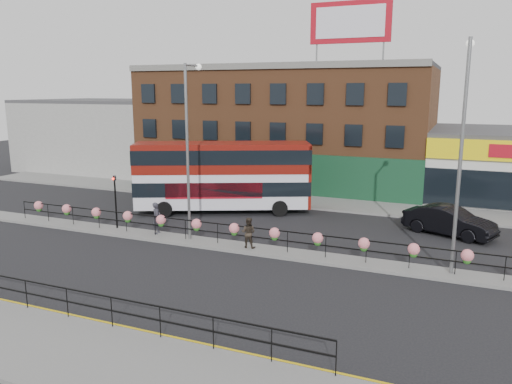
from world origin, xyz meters
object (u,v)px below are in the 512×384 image
at_px(double_decker_bus, 223,170).
at_px(pedestrian_b, 248,233).
at_px(car, 449,221).
at_px(lamp_column_east, 462,137).
at_px(lamp_column_west, 189,137).
at_px(pedestrian_a, 157,218).

xyz_separation_m(double_decker_bus, pedestrian_b, (4.96, -7.08, -1.98)).
relative_size(car, lamp_column_east, 0.52).
xyz_separation_m(car, pedestrian_b, (-9.65, -7.08, 0.12)).
bearing_deg(lamp_column_west, lamp_column_east, 0.15).
xyz_separation_m(pedestrian_a, lamp_column_west, (2.33, -0.03, 4.76)).
xyz_separation_m(car, lamp_column_east, (0.36, -6.66, 5.44)).
height_order(pedestrian_a, lamp_column_west, lamp_column_west).
xyz_separation_m(pedestrian_b, lamp_column_east, (10.00, 0.42, 5.32)).
bearing_deg(double_decker_bus, car, -0.01).
bearing_deg(pedestrian_a, car, -75.57).
bearing_deg(lamp_column_west, pedestrian_a, 179.22).
bearing_deg(lamp_column_east, car, 93.06).
bearing_deg(double_decker_bus, pedestrian_a, -98.50).
relative_size(car, lamp_column_west, 0.57).
bearing_deg(lamp_column_west, double_decker_bus, 101.25).
relative_size(pedestrian_b, lamp_column_west, 0.17).
height_order(pedestrian_a, pedestrian_b, pedestrian_a).
distance_m(pedestrian_a, lamp_column_west, 5.30).
distance_m(car, lamp_column_west, 15.68).
distance_m(pedestrian_b, lamp_column_east, 11.34).
xyz_separation_m(pedestrian_a, pedestrian_b, (5.96, -0.41, -0.09)).
distance_m(pedestrian_a, pedestrian_b, 5.97).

